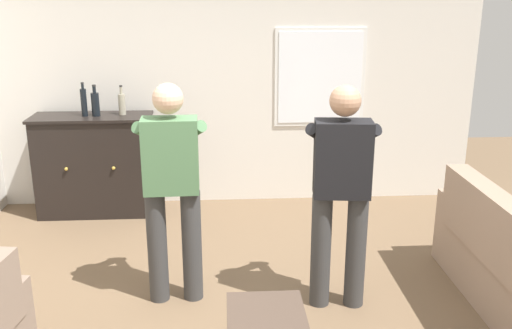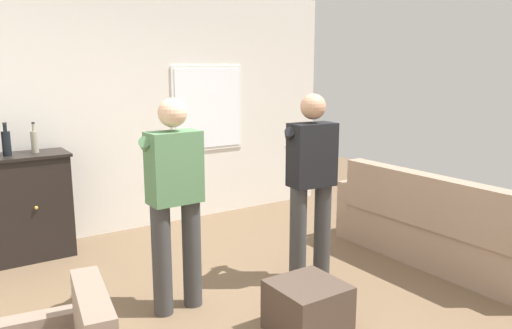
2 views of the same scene
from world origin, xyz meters
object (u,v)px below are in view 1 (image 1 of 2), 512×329
object	(u,v)px
person_standing_left	(172,184)
person_standing_right	(341,187)
bottle_spirits_clear	(95,103)
sideboard_cabinet	(95,165)
bottle_wine_green	(122,104)
bottle_liquor_amber	(84,102)

from	to	relation	value
person_standing_left	person_standing_right	xyz separation A→B (m)	(1.22, -0.16, 0.00)
person_standing_left	person_standing_right	size ratio (longest dim) A/B	1.00
bottle_spirits_clear	person_standing_left	size ratio (longest dim) A/B	0.19
person_standing_right	bottle_spirits_clear	bearing A→B (deg)	137.12
sideboard_cabinet	bottle_wine_green	bearing A→B (deg)	6.29
bottle_wine_green	bottle_liquor_amber	xyz separation A→B (m)	(-0.37, -0.05, 0.03)
sideboard_cabinet	person_standing_right	world-z (taller)	person_standing_right
sideboard_cabinet	person_standing_left	bearing A→B (deg)	-62.22
bottle_liquor_amber	person_standing_left	xyz separation A→B (m)	(1.02, -1.82, -0.27)
bottle_liquor_amber	bottle_spirits_clear	world-z (taller)	bottle_liquor_amber
bottle_wine_green	bottle_spirits_clear	world-z (taller)	bottle_spirits_clear
sideboard_cabinet	bottle_liquor_amber	bearing A→B (deg)	-165.10
bottle_wine_green	bottle_liquor_amber	size ratio (longest dim) A/B	0.88
sideboard_cabinet	bottle_spirits_clear	distance (m)	0.66
person_standing_right	person_standing_left	bearing A→B (deg)	172.69
sideboard_cabinet	person_standing_right	xyz separation A→B (m)	(2.19, -1.99, 0.40)
bottle_wine_green	person_standing_right	distance (m)	2.77
bottle_liquor_amber	bottle_wine_green	bearing A→B (deg)	7.55
sideboard_cabinet	bottle_spirits_clear	size ratio (longest dim) A/B	3.80
bottle_liquor_amber	person_standing_right	xyz separation A→B (m)	(2.24, -1.97, -0.27)
bottle_liquor_amber	bottle_spirits_clear	bearing A→B (deg)	1.64
bottle_wine_green	bottle_spirits_clear	bearing A→B (deg)	-169.91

